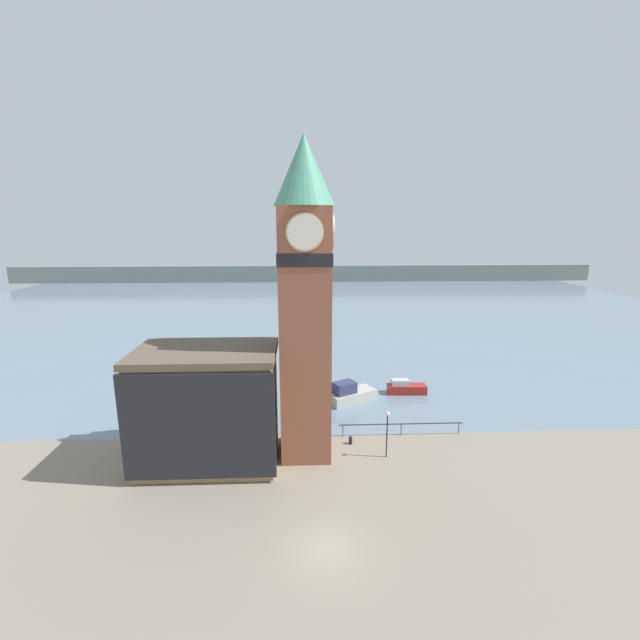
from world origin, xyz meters
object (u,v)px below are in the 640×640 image
Objects in this scene: boat_far at (406,388)px; lamp_post at (387,425)px; mooring_bollard_near at (350,440)px; boat_near at (350,394)px; clock_tower at (305,296)px; pier_building at (208,406)px.

boat_far is 1.09× the size of lamp_post.
boat_far is at bearing 55.88° from mooring_bollard_near.
boat_near is at bearing 98.84° from lamp_post.
clock_tower is 2.28× the size of pier_building.
boat_far is at bearing 34.66° from pier_building.
mooring_bollard_near is (-0.89, -8.65, -0.43)m from boat_near.
pier_building is 16.45m from boat_near.
boat_near is 7.74× the size of mooring_bollard_near.
pier_building is at bearing -166.81° from boat_near.
mooring_bollard_near is at bearing 139.91° from lamp_post.
mooring_bollard_near is at bearing -124.51° from boat_near.
clock_tower is at bearing -143.47° from boat_near.
lamp_post is (1.68, -10.82, 1.89)m from boat_near.
clock_tower reaches higher than pier_building.
mooring_bollard_near is at bearing 18.73° from clock_tower.
clock_tower is 11.06m from pier_building.
clock_tower is 20.06m from boat_far.
boat_near is at bearing 65.17° from clock_tower.
boat_far is at bearing -11.84° from boat_near.
clock_tower is at bearing -161.27° from mooring_bollard_near.
pier_building reaches higher than lamp_post.
boat_near is at bearing 41.83° from pier_building.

